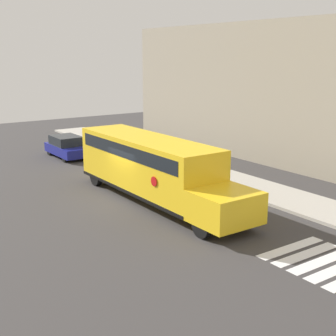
# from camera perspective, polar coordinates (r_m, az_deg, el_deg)

# --- Properties ---
(ground_plane) EXTENTS (60.00, 60.00, 0.00)m
(ground_plane) POSITION_cam_1_polar(r_m,az_deg,el_deg) (23.42, -5.08, -3.80)
(ground_plane) COLOR #3A3838
(sidewalk_strip) EXTENTS (44.00, 3.00, 0.15)m
(sidewalk_strip) POSITION_cam_1_polar(r_m,az_deg,el_deg) (27.08, 6.92, -1.26)
(sidewalk_strip) COLOR #B2ADA3
(sidewalk_strip) RESTS_ON ground
(building_backdrop) EXTENTS (32.00, 4.00, 9.11)m
(building_backdrop) POSITION_cam_1_polar(r_m,az_deg,el_deg) (31.00, 16.27, 8.61)
(building_backdrop) COLOR #9E937F
(building_backdrop) RESTS_ON ground
(crosswalk_stripes) EXTENTS (3.30, 3.20, 0.01)m
(crosswalk_stripes) POSITION_cam_1_polar(r_m,az_deg,el_deg) (17.48, 18.26, -10.73)
(crosswalk_stripes) COLOR white
(crosswalk_stripes) RESTS_ON ground
(school_bus) EXTENTS (11.65, 2.57, 3.06)m
(school_bus) POSITION_cam_1_polar(r_m,az_deg,el_deg) (22.76, -1.93, 0.30)
(school_bus) COLOR yellow
(school_bus) RESTS_ON ground
(parked_car) EXTENTS (4.11, 1.86, 1.46)m
(parked_car) POSITION_cam_1_polar(r_m,az_deg,el_deg) (33.47, -12.18, 2.56)
(parked_car) COLOR navy
(parked_car) RESTS_ON ground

